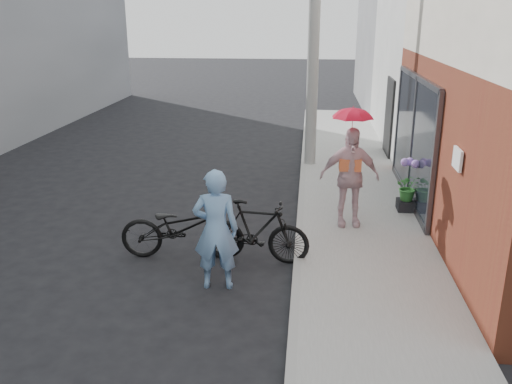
# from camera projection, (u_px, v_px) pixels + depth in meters

# --- Properties ---
(ground) EXTENTS (80.00, 80.00, 0.00)m
(ground) POSITION_uv_depth(u_px,v_px,m) (236.00, 271.00, 8.33)
(ground) COLOR black
(ground) RESTS_ON ground
(sidewalk) EXTENTS (2.20, 24.00, 0.12)m
(sidewalk) POSITION_uv_depth(u_px,v_px,m) (363.00, 225.00, 10.01)
(sidewalk) COLOR #979792
(sidewalk) RESTS_ON ground
(curb) EXTENTS (0.12, 24.00, 0.12)m
(curb) POSITION_uv_depth(u_px,v_px,m) (300.00, 222.00, 10.12)
(curb) COLOR #9E9E99
(curb) RESTS_ON ground
(east_building_far) EXTENTS (8.00, 8.00, 7.00)m
(east_building_far) POSITION_uv_depth(u_px,v_px,m) (467.00, 20.00, 21.66)
(east_building_far) COLOR slate
(east_building_far) RESTS_ON ground
(utility_pole) EXTENTS (0.28, 0.28, 7.00)m
(utility_pole) POSITION_uv_depth(u_px,v_px,m) (314.00, 25.00, 12.79)
(utility_pole) COLOR #9E9E99
(utility_pole) RESTS_ON ground
(officer) EXTENTS (0.68, 0.49, 1.77)m
(officer) POSITION_uv_depth(u_px,v_px,m) (216.00, 230.00, 7.60)
(officer) COLOR #709BC8
(officer) RESTS_ON ground
(bike_left) EXTENTS (1.99, 0.82, 1.02)m
(bike_left) POSITION_uv_depth(u_px,v_px,m) (181.00, 228.00, 8.66)
(bike_left) COLOR black
(bike_left) RESTS_ON ground
(bike_right) EXTENTS (1.74, 0.66, 1.02)m
(bike_right) POSITION_uv_depth(u_px,v_px,m) (256.00, 231.00, 8.53)
(bike_right) COLOR black
(bike_right) RESTS_ON ground
(kimono_woman) EXTENTS (1.09, 0.54, 1.79)m
(kimono_woman) POSITION_uv_depth(u_px,v_px,m) (349.00, 177.00, 9.60)
(kimono_woman) COLOR beige
(kimono_woman) RESTS_ON sidewalk
(parasol) EXTENTS (0.70, 0.70, 0.61)m
(parasol) POSITION_uv_depth(u_px,v_px,m) (353.00, 109.00, 9.22)
(parasol) COLOR #F71D45
(parasol) RESTS_ON kimono_woman
(planter) EXTENTS (0.38, 0.38, 0.20)m
(planter) POSITION_uv_depth(u_px,v_px,m) (407.00, 205.00, 10.54)
(planter) COLOR black
(planter) RESTS_ON sidewalk
(potted_plant) EXTENTS (0.48, 0.42, 0.54)m
(potted_plant) POSITION_uv_depth(u_px,v_px,m) (409.00, 187.00, 10.43)
(potted_plant) COLOR #296528
(potted_plant) RESTS_ON planter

